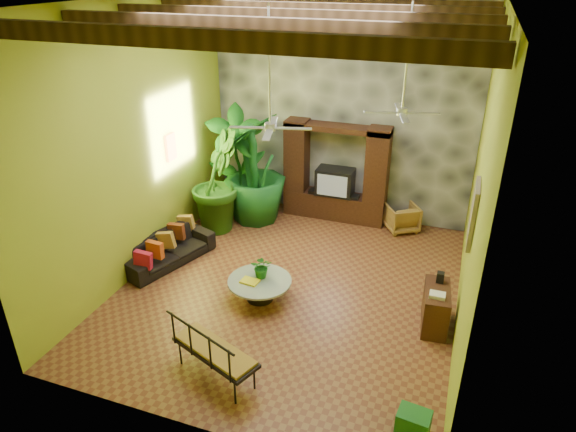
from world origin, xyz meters
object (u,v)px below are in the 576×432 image
at_px(side_console, 435,308).
at_px(green_bin, 413,423).
at_px(tall_plant_a, 237,163).
at_px(wicker_armchair, 402,217).
at_px(tall_plant_b, 216,181).
at_px(coffee_table, 260,287).
at_px(ceiling_fan_front, 270,114).
at_px(sofa, 167,249).
at_px(tall_plant_c, 255,169).
at_px(entertainment_center, 335,179).
at_px(ceiling_fan_back, 403,100).
at_px(iron_bench, 212,350).

distance_m(side_console, green_bin, 2.38).
bearing_deg(tall_plant_a, wicker_armchair, 6.97).
relative_size(tall_plant_b, coffee_table, 2.00).
relative_size(ceiling_fan_front, side_console, 2.08).
bearing_deg(sofa, coffee_table, -84.87).
xyz_separation_m(sofa, tall_plant_c, (0.93, 2.41, 0.98)).
relative_size(sofa, green_bin, 4.74).
bearing_deg(coffee_table, green_bin, -34.94).
relative_size(tall_plant_b, side_console, 2.57).
distance_m(tall_plant_b, green_bin, 6.70).
height_order(entertainment_center, ceiling_fan_back, ceiling_fan_back).
bearing_deg(iron_bench, ceiling_fan_front, 110.20).
xyz_separation_m(tall_plant_a, tall_plant_c, (0.48, -0.12, -0.04)).
xyz_separation_m(ceiling_fan_back, tall_plant_b, (-3.96, 0.54, -2.25)).
bearing_deg(tall_plant_c, entertainment_center, 22.60).
bearing_deg(entertainment_center, tall_plant_c, -157.40).
distance_m(ceiling_fan_back, green_bin, 5.12).
height_order(tall_plant_c, coffee_table, tall_plant_c).
xyz_separation_m(entertainment_center, tall_plant_b, (-2.36, -1.39, 0.19)).
xyz_separation_m(ceiling_fan_front, coffee_table, (-0.19, -0.15, -3.15)).
bearing_deg(tall_plant_a, tall_plant_b, -100.97).
relative_size(coffee_table, iron_bench, 0.77).
bearing_deg(tall_plant_a, sofa, -99.93).
bearing_deg(tall_plant_c, green_bin, -49.49).
bearing_deg(tall_plant_b, sofa, -99.45).
distance_m(tall_plant_a, coffee_table, 3.74).
bearing_deg(tall_plant_c, ceiling_fan_back, -20.16).
bearing_deg(tall_plant_a, ceiling_fan_front, -55.72).
xyz_separation_m(iron_bench, side_console, (2.91, 2.36, -0.19)).
xyz_separation_m(coffee_table, side_console, (3.04, 0.28, 0.10)).
bearing_deg(entertainment_center, sofa, -130.24).
bearing_deg(side_console, tall_plant_b, 152.65).
bearing_deg(iron_bench, tall_plant_b, 137.27).
height_order(tall_plant_b, side_console, tall_plant_b).
distance_m(wicker_armchair, green_bin, 5.75).
bearing_deg(side_console, green_bin, -96.41).
relative_size(ceiling_fan_front, sofa, 0.94).
bearing_deg(sofa, green_bin, -97.76).
relative_size(wicker_armchair, tall_plant_c, 0.27).
bearing_deg(ceiling_fan_front, tall_plant_a, 124.28).
distance_m(entertainment_center, iron_bench, 5.80).
distance_m(coffee_table, side_console, 3.06).
bearing_deg(wicker_armchair, ceiling_fan_back, 57.11).
bearing_deg(ceiling_fan_front, coffee_table, -141.35).
height_order(wicker_armchair, tall_plant_c, tall_plant_c).
bearing_deg(side_console, ceiling_fan_front, 177.11).
distance_m(coffee_table, green_bin, 3.66).
height_order(entertainment_center, side_console, entertainment_center).
relative_size(tall_plant_a, green_bin, 6.31).
height_order(wicker_armchair, iron_bench, iron_bench).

